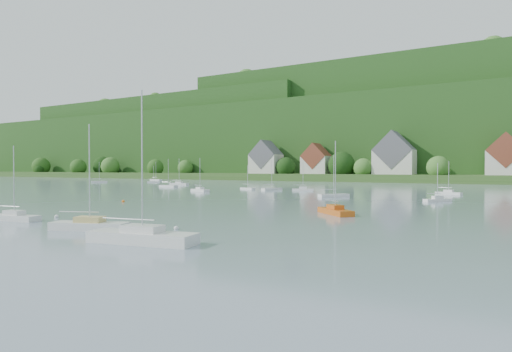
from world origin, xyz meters
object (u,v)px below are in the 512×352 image
at_px(near_sailboat_2, 90,225).
at_px(near_sailboat_5, 335,210).
at_px(near_sailboat_3, 14,216).
at_px(near_sailboat_4, 142,236).

xyz_separation_m(near_sailboat_2, near_sailboat_5, (14.25, 23.51, -0.02)).
bearing_deg(near_sailboat_3, near_sailboat_2, -13.32).
height_order(near_sailboat_2, near_sailboat_3, near_sailboat_2).
height_order(near_sailboat_4, near_sailboat_5, near_sailboat_4).
height_order(near_sailboat_3, near_sailboat_5, near_sailboat_5).
height_order(near_sailboat_2, near_sailboat_5, near_sailboat_2).
bearing_deg(near_sailboat_5, near_sailboat_2, -76.14).
distance_m(near_sailboat_2, near_sailboat_4, 9.42).
distance_m(near_sailboat_4, near_sailboat_5, 26.74).
bearing_deg(near_sailboat_4, near_sailboat_3, 160.94).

